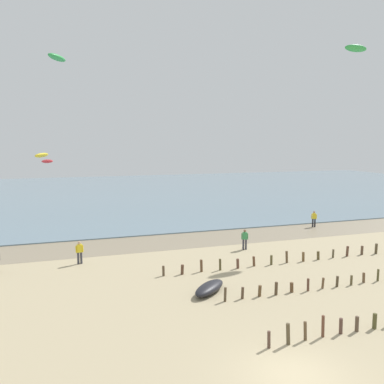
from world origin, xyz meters
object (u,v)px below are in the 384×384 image
(kite_aloft_2, at_px, (42,155))
(person_nearest_camera, at_px, (80,252))
(grounded_kite, at_px, (209,288))
(person_left_flank, at_px, (245,239))
(kite_aloft_1, at_px, (47,161))
(kite_aloft_3, at_px, (57,58))
(kite_aloft_0, at_px, (356,48))
(person_mid_beach, at_px, (314,218))

(kite_aloft_2, bearing_deg, person_nearest_camera, 39.88)
(grounded_kite, height_order, kite_aloft_2, kite_aloft_2)
(person_left_flank, bearing_deg, kite_aloft_1, 131.03)
(kite_aloft_3, bearing_deg, kite_aloft_1, 47.21)
(grounded_kite, relative_size, kite_aloft_0, 1.10)
(person_mid_beach, distance_m, grounded_kite, 22.56)
(person_mid_beach, xyz_separation_m, kite_aloft_3, (-25.31, 8.68, 16.62))
(kite_aloft_0, height_order, kite_aloft_3, kite_aloft_0)
(person_mid_beach, relative_size, kite_aloft_3, 0.49)
(person_mid_beach, bearing_deg, kite_aloft_3, 161.08)
(person_left_flank, xyz_separation_m, grounded_kite, (-6.36, -8.35, -0.62))
(grounded_kite, xyz_separation_m, kite_aloft_2, (-9.71, 19.65, 7.44))
(kite_aloft_1, distance_m, kite_aloft_2, 6.83)
(grounded_kite, xyz_separation_m, kite_aloft_3, (-7.92, 23.03, 17.23))
(grounded_kite, bearing_deg, kite_aloft_2, 73.94)
(kite_aloft_0, relative_size, kite_aloft_2, 1.19)
(person_mid_beach, bearing_deg, person_nearest_camera, -166.61)
(kite_aloft_2, bearing_deg, kite_aloft_3, 178.44)
(grounded_kite, xyz_separation_m, kite_aloft_1, (-9.36, 26.41, 6.56))
(person_left_flank, bearing_deg, person_nearest_camera, 179.18)
(kite_aloft_3, bearing_deg, person_mid_beach, -84.74)
(person_mid_beach, bearing_deg, person_left_flank, -151.43)
(kite_aloft_3, bearing_deg, kite_aloft_2, 176.29)
(grounded_kite, bearing_deg, person_mid_beach, -2.82)
(kite_aloft_0, relative_size, kite_aloft_1, 1.34)
(person_nearest_camera, height_order, kite_aloft_1, kite_aloft_1)
(person_nearest_camera, height_order, kite_aloft_2, kite_aloft_2)
(kite_aloft_2, xyz_separation_m, kite_aloft_3, (1.79, 3.38, 9.79))
(person_mid_beach, height_order, person_left_flank, same)
(person_nearest_camera, bearing_deg, kite_aloft_0, 3.15)
(person_left_flank, relative_size, kite_aloft_1, 0.84)
(person_mid_beach, xyz_separation_m, grounded_kite, (-17.39, -14.35, -0.62))
(person_nearest_camera, distance_m, kite_aloft_1, 18.98)
(kite_aloft_2, relative_size, kite_aloft_3, 0.66)
(person_left_flank, xyz_separation_m, kite_aloft_3, (-14.28, 14.68, 16.62))
(kite_aloft_0, distance_m, kite_aloft_2, 31.02)
(grounded_kite, bearing_deg, person_nearest_camera, 87.12)
(kite_aloft_1, height_order, kite_aloft_3, kite_aloft_3)
(person_mid_beach, bearing_deg, kite_aloft_0, -81.33)
(person_left_flank, bearing_deg, grounded_kite, -127.33)
(kite_aloft_1, bearing_deg, kite_aloft_2, 143.14)
(person_mid_beach, height_order, kite_aloft_2, kite_aloft_2)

